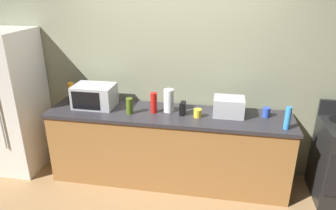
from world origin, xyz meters
TOP-DOWN VIEW (x-y plane):
  - ground_plane at (0.00, 0.00)m, footprint 8.00×8.00m
  - back_wall at (0.00, 0.81)m, footprint 6.40×0.10m
  - counter_run at (0.00, 0.40)m, footprint 2.84×0.64m
  - refrigerator at (-2.05, 0.40)m, footprint 0.72×0.73m
  - microwave at (-0.91, 0.45)m, footprint 0.48×0.35m
  - toaster_oven at (0.68, 0.46)m, footprint 0.34×0.26m
  - paper_towel_roll at (-0.00, 0.45)m, footprint 0.12×0.12m
  - cordless_phone at (0.17, 0.39)m, footprint 0.06×0.11m
  - bottle_olive_oil at (-0.43, 0.31)m, footprint 0.08×0.08m
  - bottle_spray_cleaner at (1.27, 0.21)m, footprint 0.06×0.06m
  - bottle_hot_sauce at (-0.16, 0.39)m, footprint 0.08×0.08m
  - bottle_dish_soap at (-1.26, 0.54)m, footprint 0.07×0.07m
  - mug_blue at (1.10, 0.49)m, footprint 0.09×0.09m
  - mug_yellow at (0.35, 0.35)m, footprint 0.09×0.09m

SIDE VIEW (x-z plane):
  - ground_plane at x=0.00m, z-range 0.00..0.00m
  - counter_run at x=0.00m, z-range 0.00..0.90m
  - refrigerator at x=-2.05m, z-range 0.00..1.80m
  - mug_yellow at x=0.35m, z-range 0.90..1.00m
  - mug_blue at x=1.10m, z-range 0.90..1.01m
  - cordless_phone at x=0.17m, z-range 0.90..1.05m
  - bottle_olive_oil at x=-0.43m, z-range 0.90..1.08m
  - toaster_oven at x=0.68m, z-range 0.90..1.11m
  - bottle_hot_sauce at x=-0.16m, z-range 0.90..1.14m
  - bottle_spray_cleaner at x=1.27m, z-range 0.90..1.14m
  - bottle_dish_soap at x=-1.26m, z-range 0.90..1.15m
  - microwave at x=-0.91m, z-range 0.90..1.17m
  - paper_towel_roll at x=0.00m, z-range 0.90..1.17m
  - back_wall at x=0.00m, z-range 0.00..2.70m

